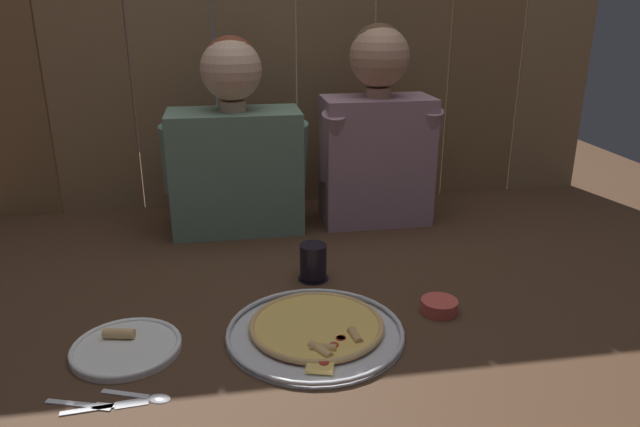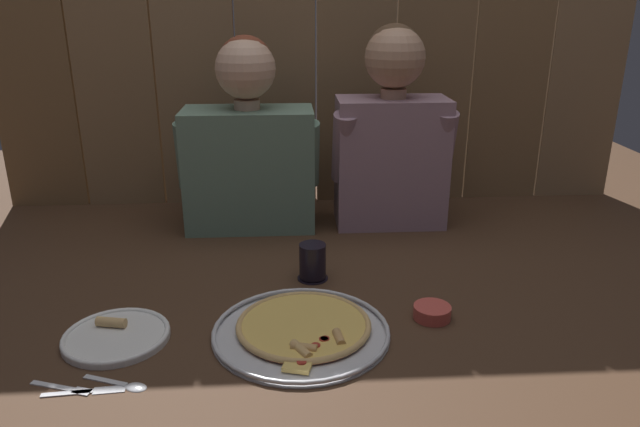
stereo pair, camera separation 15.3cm
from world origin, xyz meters
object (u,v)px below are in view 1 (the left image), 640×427
(pizza_tray, at_px, (316,330))
(dipping_bowl, at_px, (439,305))
(drinking_glass, at_px, (313,262))
(dinner_plate, at_px, (126,347))
(diner_right, at_px, (377,131))
(diner_left, at_px, (235,146))

(pizza_tray, xyz_separation_m, dipping_bowl, (0.30, 0.05, 0.01))
(dipping_bowl, bearing_deg, drinking_glass, 140.03)
(dinner_plate, bearing_deg, pizza_tray, 0.25)
(drinking_glass, bearing_deg, pizza_tray, -97.47)
(pizza_tray, relative_size, diner_right, 0.62)
(drinking_glass, bearing_deg, dipping_bowl, -39.97)
(dinner_plate, relative_size, drinking_glass, 2.35)
(drinking_glass, height_order, diner_left, diner_left)
(drinking_glass, distance_m, diner_right, 0.55)
(dipping_bowl, height_order, diner_right, diner_right)
(drinking_glass, bearing_deg, diner_right, 56.33)
(pizza_tray, distance_m, dinner_plate, 0.41)
(dinner_plate, bearing_deg, dipping_bowl, 3.95)
(pizza_tray, relative_size, dinner_plate, 1.71)
(dipping_bowl, xyz_separation_m, diner_right, (0.00, 0.63, 0.29))
(dinner_plate, xyz_separation_m, drinking_glass, (0.44, 0.27, 0.04))
(dipping_bowl, bearing_deg, dinner_plate, -176.05)
(drinking_glass, xyz_separation_m, diner_right, (0.27, 0.41, 0.26))
(drinking_glass, distance_m, diner_left, 0.50)
(pizza_tray, height_order, dinner_plate, dinner_plate)
(drinking_glass, relative_size, dipping_bowl, 1.12)
(diner_left, bearing_deg, dipping_bowl, -54.71)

